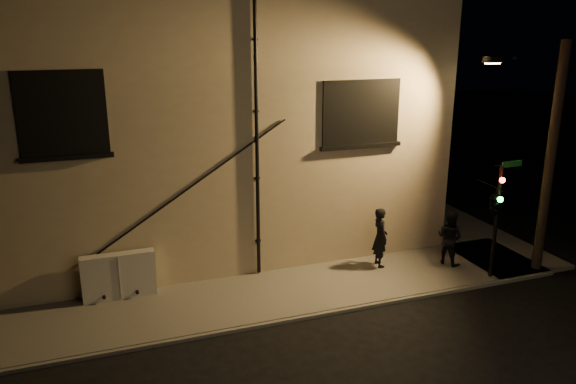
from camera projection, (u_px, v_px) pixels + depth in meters
name	position (u px, v px, depth m)	size (l,w,h in m)	color
ground	(352.00, 310.00, 15.57)	(90.00, 90.00, 0.00)	black
sidewalk	(328.00, 246.00, 19.91)	(21.00, 16.00, 0.12)	#625E58
building	(181.00, 112.00, 21.46)	(16.20, 12.23, 8.80)	tan
utility_cabinet	(119.00, 276.00, 15.84)	(2.02, 0.34, 1.33)	beige
pedestrian_a	(380.00, 237.00, 17.89)	(0.71, 0.46, 1.94)	black
pedestrian_b	(450.00, 238.00, 18.08)	(0.86, 0.67, 1.78)	black
traffic_signal	(495.00, 202.00, 16.53)	(1.26, 2.14, 3.64)	black
streetlamp_pole	(547.00, 155.00, 16.98)	(2.03, 1.39, 7.20)	black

